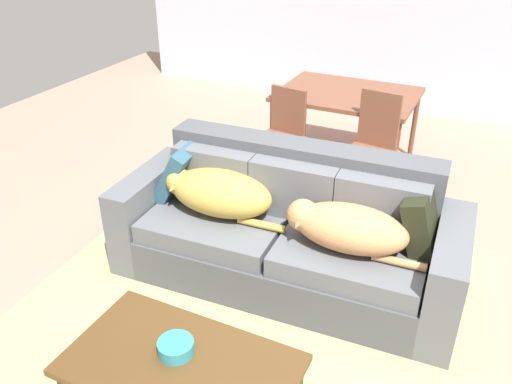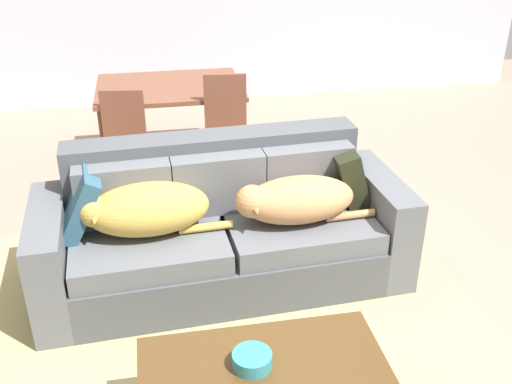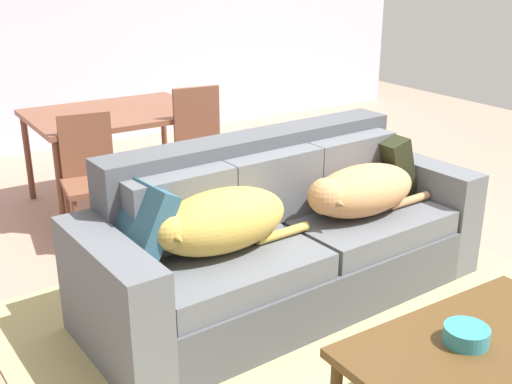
{
  "view_description": "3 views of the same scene",
  "coord_description": "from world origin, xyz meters",
  "px_view_note": "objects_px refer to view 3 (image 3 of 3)",
  "views": [
    {
      "loc": [
        0.86,
        -2.74,
        2.41
      ],
      "look_at": [
        -0.52,
        0.11,
        0.65
      ],
      "focal_mm": 37.29,
      "sensor_mm": 36.0,
      "label": 1
    },
    {
      "loc": [
        -0.69,
        -3.2,
        2.37
      ],
      "look_at": [
        -0.11,
        -0.06,
        0.73
      ],
      "focal_mm": 41.92,
      "sensor_mm": 36.0,
      "label": 2
    },
    {
      "loc": [
        -2.22,
        -2.57,
        1.88
      ],
      "look_at": [
        -0.52,
        0.08,
        0.72
      ],
      "focal_mm": 44.59,
      "sensor_mm": 36.0,
      "label": 3
    }
  ],
  "objects_px": {
    "couch": "(281,240)",
    "dog_on_left_cushion": "(219,221)",
    "bowl_on_coffee_table": "(466,335)",
    "dog_on_right_cushion": "(360,191)",
    "dining_chair_near_left": "(91,173)",
    "dining_table": "(116,119)",
    "dining_chair_near_right": "(202,147)",
    "throw_pillow_by_left_arm": "(136,224)",
    "coffee_table": "(481,353)",
    "throw_pillow_by_right_arm": "(384,164)"
  },
  "relations": [
    {
      "from": "couch",
      "to": "dog_on_left_cushion",
      "type": "xyz_separation_m",
      "value": [
        -0.48,
        -0.13,
        0.27
      ]
    },
    {
      "from": "bowl_on_coffee_table",
      "to": "dog_on_right_cushion",
      "type": "bearing_deg",
      "value": 67.98
    },
    {
      "from": "bowl_on_coffee_table",
      "to": "dining_chair_near_left",
      "type": "relative_size",
      "value": 0.21
    },
    {
      "from": "dog_on_right_cushion",
      "to": "dining_table",
      "type": "height_order",
      "value": "dog_on_right_cushion"
    },
    {
      "from": "dog_on_left_cushion",
      "to": "dog_on_right_cushion",
      "type": "distance_m",
      "value": 0.92
    },
    {
      "from": "dog_on_right_cushion",
      "to": "dining_chair_near_left",
      "type": "height_order",
      "value": "dining_chair_near_left"
    },
    {
      "from": "dining_chair_near_left",
      "to": "dining_chair_near_right",
      "type": "distance_m",
      "value": 0.86
    },
    {
      "from": "dog_on_left_cushion",
      "to": "throw_pillow_by_left_arm",
      "type": "xyz_separation_m",
      "value": [
        -0.39,
        0.13,
        0.03
      ]
    },
    {
      "from": "coffee_table",
      "to": "dining_chair_near_right",
      "type": "height_order",
      "value": "dining_chair_near_right"
    },
    {
      "from": "coffee_table",
      "to": "dog_on_left_cushion",
      "type": "bearing_deg",
      "value": 111.25
    },
    {
      "from": "dog_on_left_cushion",
      "to": "throw_pillow_by_left_arm",
      "type": "distance_m",
      "value": 0.41
    },
    {
      "from": "dog_on_left_cushion",
      "to": "coffee_table",
      "type": "height_order",
      "value": "dog_on_left_cushion"
    },
    {
      "from": "dining_chair_near_right",
      "to": "throw_pillow_by_left_arm",
      "type": "bearing_deg",
      "value": -121.58
    },
    {
      "from": "throw_pillow_by_right_arm",
      "to": "coffee_table",
      "type": "relative_size",
      "value": 0.34
    },
    {
      "from": "couch",
      "to": "dining_table",
      "type": "distance_m",
      "value": 2.02
    },
    {
      "from": "coffee_table",
      "to": "dining_table",
      "type": "xyz_separation_m",
      "value": [
        -0.22,
        3.37,
        0.29
      ]
    },
    {
      "from": "dining_table",
      "to": "dining_chair_near_left",
      "type": "xyz_separation_m",
      "value": [
        -0.43,
        -0.62,
        -0.19
      ]
    },
    {
      "from": "bowl_on_coffee_table",
      "to": "coffee_table",
      "type": "bearing_deg",
      "value": -40.63
    },
    {
      "from": "coffee_table",
      "to": "dining_chair_near_right",
      "type": "distance_m",
      "value": 2.76
    },
    {
      "from": "dog_on_left_cushion",
      "to": "dining_chair_near_left",
      "type": "relative_size",
      "value": 1.04
    },
    {
      "from": "dog_on_left_cushion",
      "to": "throw_pillow_by_left_arm",
      "type": "relative_size",
      "value": 2.18
    },
    {
      "from": "couch",
      "to": "dog_on_right_cushion",
      "type": "xyz_separation_m",
      "value": [
        0.44,
        -0.15,
        0.26
      ]
    },
    {
      "from": "couch",
      "to": "throw_pillow_by_left_arm",
      "type": "xyz_separation_m",
      "value": [
        -0.87,
        0.0,
        0.3
      ]
    },
    {
      "from": "throw_pillow_by_left_arm",
      "to": "couch",
      "type": "bearing_deg",
      "value": -0.15
    },
    {
      "from": "throw_pillow_by_right_arm",
      "to": "dining_table",
      "type": "distance_m",
      "value": 2.18
    },
    {
      "from": "throw_pillow_by_left_arm",
      "to": "dining_chair_near_left",
      "type": "relative_size",
      "value": 0.48
    },
    {
      "from": "dog_on_right_cushion",
      "to": "throw_pillow_by_right_arm",
      "type": "relative_size",
      "value": 2.32
    },
    {
      "from": "dog_on_left_cushion",
      "to": "dining_chair_near_left",
      "type": "xyz_separation_m",
      "value": [
        -0.16,
        1.5,
        -0.14
      ]
    },
    {
      "from": "bowl_on_coffee_table",
      "to": "dining_chair_near_right",
      "type": "height_order",
      "value": "dining_chair_near_right"
    },
    {
      "from": "couch",
      "to": "throw_pillow_by_right_arm",
      "type": "distance_m",
      "value": 0.92
    },
    {
      "from": "bowl_on_coffee_table",
      "to": "dining_table",
      "type": "height_order",
      "value": "dining_table"
    },
    {
      "from": "throw_pillow_by_right_arm",
      "to": "dining_chair_near_right",
      "type": "xyz_separation_m",
      "value": [
        -0.65,
        1.26,
        -0.1
      ]
    },
    {
      "from": "dining_chair_near_left",
      "to": "throw_pillow_by_left_arm",
      "type": "bearing_deg",
      "value": -91.6
    },
    {
      "from": "dog_on_right_cushion",
      "to": "dog_on_left_cushion",
      "type": "bearing_deg",
      "value": 175.45
    },
    {
      "from": "couch",
      "to": "throw_pillow_by_right_arm",
      "type": "bearing_deg",
      "value": 3.23
    },
    {
      "from": "throw_pillow_by_left_arm",
      "to": "dining_chair_near_right",
      "type": "distance_m",
      "value": 1.75
    },
    {
      "from": "dog_on_left_cushion",
      "to": "coffee_table",
      "type": "bearing_deg",
      "value": -71.83
    },
    {
      "from": "dog_on_right_cushion",
      "to": "bowl_on_coffee_table",
      "type": "distance_m",
      "value": 1.3
    },
    {
      "from": "couch",
      "to": "dog_on_right_cushion",
      "type": "distance_m",
      "value": 0.53
    },
    {
      "from": "dining_chair_near_left",
      "to": "coffee_table",
      "type": "bearing_deg",
      "value": -68.74
    },
    {
      "from": "dining_chair_near_left",
      "to": "throw_pillow_by_right_arm",
      "type": "bearing_deg",
      "value": -32.27
    },
    {
      "from": "dog_on_left_cushion",
      "to": "dining_chair_near_left",
      "type": "distance_m",
      "value": 1.51
    },
    {
      "from": "dog_on_right_cushion",
      "to": "dining_chair_near_right",
      "type": "xyz_separation_m",
      "value": [
        -0.22,
        1.51,
        -0.07
      ]
    },
    {
      "from": "coffee_table",
      "to": "dining_chair_near_left",
      "type": "distance_m",
      "value": 2.84
    },
    {
      "from": "throw_pillow_by_left_arm",
      "to": "dining_chair_near_right",
      "type": "bearing_deg",
      "value": 51.2
    },
    {
      "from": "throw_pillow_by_right_arm",
      "to": "dining_chair_near_left",
      "type": "xyz_separation_m",
      "value": [
        -1.51,
        1.28,
        -0.15
      ]
    },
    {
      "from": "dog_on_right_cushion",
      "to": "coffee_table",
      "type": "distance_m",
      "value": 1.33
    },
    {
      "from": "throw_pillow_by_left_arm",
      "to": "dining_table",
      "type": "relative_size",
      "value": 0.32
    },
    {
      "from": "dog_on_left_cushion",
      "to": "dog_on_right_cushion",
      "type": "relative_size",
      "value": 1.02
    },
    {
      "from": "bowl_on_coffee_table",
      "to": "dining_chair_near_left",
      "type": "height_order",
      "value": "dining_chair_near_left"
    }
  ]
}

